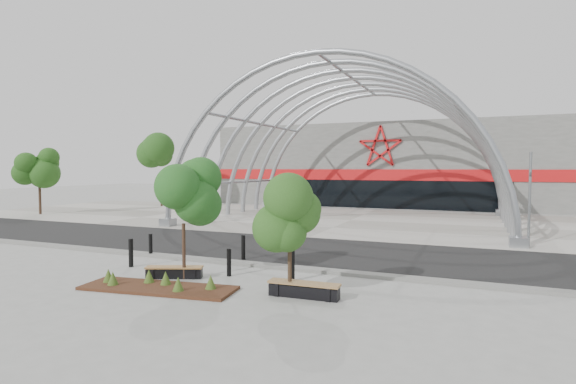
% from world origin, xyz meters
% --- Properties ---
extents(ground, '(140.00, 140.00, 0.00)m').
position_xyz_m(ground, '(0.00, 0.00, 0.00)').
color(ground, gray).
rests_on(ground, ground).
extents(road, '(140.00, 7.00, 0.02)m').
position_xyz_m(road, '(0.00, 3.50, 0.01)').
color(road, black).
rests_on(road, ground).
extents(forecourt, '(60.00, 17.00, 0.04)m').
position_xyz_m(forecourt, '(0.00, 15.50, 0.02)').
color(forecourt, gray).
rests_on(forecourt, ground).
extents(kerb, '(60.00, 0.50, 0.12)m').
position_xyz_m(kerb, '(0.00, -0.25, 0.06)').
color(kerb, slate).
rests_on(kerb, ground).
extents(arena_building, '(34.00, 15.24, 8.00)m').
position_xyz_m(arena_building, '(0.00, 33.45, 3.99)').
color(arena_building, '#62625D').
rests_on(arena_building, ground).
extents(vault_canopy, '(20.80, 15.80, 20.36)m').
position_xyz_m(vault_canopy, '(0.00, 15.50, 0.02)').
color(vault_canopy, '#9A9FA4').
rests_on(vault_canopy, ground).
extents(planting_bed, '(4.95, 2.09, 0.51)m').
position_xyz_m(planting_bed, '(-0.89, -4.33, 0.12)').
color(planting_bed, '#361912').
rests_on(planting_bed, ground).
extents(signal_pole, '(0.18, 0.63, 4.47)m').
position_xyz_m(signal_pole, '(10.46, 8.46, 2.34)').
color(signal_pole, slate).
rests_on(signal_pole, ground).
extents(street_tree_0, '(1.61, 1.61, 3.67)m').
position_xyz_m(street_tree_0, '(-0.87, -2.96, 2.63)').
color(street_tree_0, '#311D15').
rests_on(street_tree_0, ground).
extents(street_tree_1, '(1.48, 1.48, 3.49)m').
position_xyz_m(street_tree_1, '(3.17, -3.46, 2.51)').
color(street_tree_1, '#2F2317').
rests_on(street_tree_1, ground).
extents(bench_0, '(1.92, 1.12, 0.40)m').
position_xyz_m(bench_0, '(-1.25, -2.99, 0.19)').
color(bench_0, black).
rests_on(bench_0, ground).
extents(bench_1, '(2.12, 0.55, 0.44)m').
position_xyz_m(bench_1, '(3.59, -3.42, 0.21)').
color(bench_1, black).
rests_on(bench_1, ground).
extents(bollard_0, '(0.15, 0.15, 0.95)m').
position_xyz_m(bollard_0, '(-4.52, -0.24, 0.47)').
color(bollard_0, black).
rests_on(bollard_0, ground).
extents(bollard_1, '(0.17, 0.17, 1.07)m').
position_xyz_m(bollard_1, '(-3.83, -2.18, 0.53)').
color(bollard_1, black).
rests_on(bollard_1, ground).
extents(bollard_2, '(0.16, 0.16, 1.01)m').
position_xyz_m(bollard_2, '(-0.55, 0.60, 0.50)').
color(bollard_2, black).
rests_on(bollard_2, ground).
extents(bollard_3, '(0.15, 0.15, 0.96)m').
position_xyz_m(bollard_3, '(0.31, -2.02, 0.48)').
color(bollard_3, black).
rests_on(bollard_3, ground).
extents(bollard_4, '(0.18, 0.18, 1.10)m').
position_xyz_m(bollard_4, '(2.57, -1.81, 0.55)').
color(bollard_4, black).
rests_on(bollard_4, ground).
extents(bg_tree_0, '(3.00, 3.00, 6.45)m').
position_xyz_m(bg_tree_0, '(-20.00, 20.00, 4.64)').
color(bg_tree_0, black).
rests_on(bg_tree_0, ground).
extents(bg_tree_2, '(2.55, 2.55, 5.38)m').
position_xyz_m(bg_tree_2, '(-24.00, 10.00, 3.86)').
color(bg_tree_2, black).
rests_on(bg_tree_2, ground).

